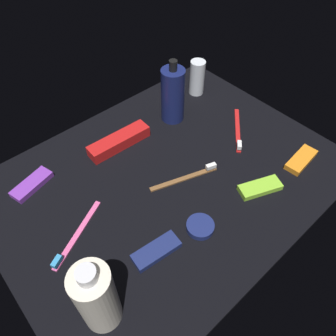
% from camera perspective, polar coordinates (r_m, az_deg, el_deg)
% --- Properties ---
extents(ground_plane, '(0.84, 0.64, 0.01)m').
position_cam_1_polar(ground_plane, '(0.83, -0.00, -1.64)').
color(ground_plane, black).
extents(lotion_bottle, '(0.07, 0.07, 0.19)m').
position_cam_1_polar(lotion_bottle, '(0.93, 0.83, 12.66)').
color(lotion_bottle, navy).
rests_on(lotion_bottle, ground_plane).
extents(bodywash_bottle, '(0.07, 0.07, 0.18)m').
position_cam_1_polar(bodywash_bottle, '(0.59, -12.35, -21.25)').
color(bodywash_bottle, silver).
rests_on(bodywash_bottle, ground_plane).
extents(deodorant_stick, '(0.05, 0.05, 0.11)m').
position_cam_1_polar(deodorant_stick, '(1.05, 5.10, 15.48)').
color(deodorant_stick, silver).
rests_on(deodorant_stick, ground_plane).
extents(toothbrush_brown, '(0.17, 0.07, 0.02)m').
position_cam_1_polar(toothbrush_brown, '(0.81, 3.51, -1.45)').
color(toothbrush_brown, brown).
rests_on(toothbrush_brown, ground_plane).
extents(toothbrush_red, '(0.14, 0.13, 0.02)m').
position_cam_1_polar(toothbrush_red, '(0.95, 12.12, 6.28)').
color(toothbrush_red, red).
rests_on(toothbrush_red, ground_plane).
extents(toothbrush_pink, '(0.17, 0.09, 0.02)m').
position_cam_1_polar(toothbrush_pink, '(0.74, -15.98, -11.56)').
color(toothbrush_pink, '#E55999').
rests_on(toothbrush_pink, ground_plane).
extents(toothpaste_box_red, '(0.18, 0.05, 0.03)m').
position_cam_1_polar(toothpaste_box_red, '(0.89, -8.54, 4.65)').
color(toothpaste_box_red, red).
rests_on(toothpaste_box_red, ground_plane).
extents(snack_bar_purple, '(0.11, 0.07, 0.01)m').
position_cam_1_polar(snack_bar_purple, '(0.86, -22.69, -2.63)').
color(snack_bar_purple, purple).
rests_on(snack_bar_purple, ground_plane).
extents(snack_bar_navy, '(0.11, 0.05, 0.01)m').
position_cam_1_polar(snack_bar_navy, '(0.70, -2.07, -14.27)').
color(snack_bar_navy, navy).
rests_on(snack_bar_navy, ground_plane).
extents(snack_bar_orange, '(0.11, 0.05, 0.01)m').
position_cam_1_polar(snack_bar_orange, '(0.91, 22.24, 1.36)').
color(snack_bar_orange, orange).
rests_on(snack_bar_orange, ground_plane).
extents(snack_bar_lime, '(0.11, 0.08, 0.01)m').
position_cam_1_polar(snack_bar_lime, '(0.82, 15.78, -3.30)').
color(snack_bar_lime, '#8CD133').
rests_on(snack_bar_lime, ground_plane).
extents(cream_tin_left, '(0.06, 0.06, 0.02)m').
position_cam_1_polar(cream_tin_left, '(0.73, 5.65, -10.14)').
color(cream_tin_left, navy).
rests_on(cream_tin_left, ground_plane).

